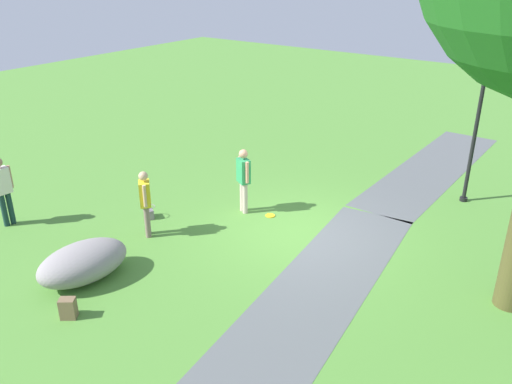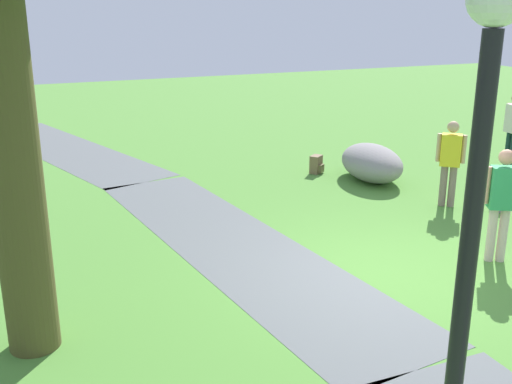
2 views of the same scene
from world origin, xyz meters
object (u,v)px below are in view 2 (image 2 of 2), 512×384
handbag_on_grass (500,205)px  lawn_boulder (372,163)px  frisbee_on_grass (466,273)px  woman_with_handbag (450,158)px  backpack_by_boulder (316,165)px  lamp_post (467,265)px  passerby_on_path (502,198)px

handbag_on_grass → lawn_boulder: bearing=19.4°
handbag_on_grass → frisbee_on_grass: size_ratio=1.49×
woman_with_handbag → backpack_by_boulder: woman_with_handbag is taller
lamp_post → passerby_on_path: size_ratio=2.26×
handbag_on_grass → backpack_by_boulder: 4.07m
passerby_on_path → frisbee_on_grass: bearing=105.4°
backpack_by_boulder → passerby_on_path: bearing=-179.5°
woman_with_handbag → frisbee_on_grass: bearing=145.1°
lamp_post → handbag_on_grass: bearing=-47.3°
passerby_on_path → backpack_by_boulder: 5.37m
woman_with_handbag → frisbee_on_grass: size_ratio=6.47×
lamp_post → handbag_on_grass: size_ratio=10.32×
lawn_boulder → passerby_on_path: (-4.35, 0.75, 0.59)m
passerby_on_path → handbag_on_grass: (1.64, -1.70, -0.83)m
backpack_by_boulder → handbag_on_grass: bearing=-154.5°
lamp_post → frisbee_on_grass: bearing=-44.3°
passerby_on_path → backpack_by_boulder: size_ratio=4.20×
backpack_by_boulder → lamp_post: bearing=155.0°
frisbee_on_grass → backpack_by_boulder: bearing=-6.6°
passerby_on_path → lamp_post: bearing=132.2°
handbag_on_grass → backpack_by_boulder: size_ratio=0.92×
woman_with_handbag → handbag_on_grass: 1.22m
passerby_on_path → handbag_on_grass: 2.51m
lamp_post → woman_with_handbag: (6.28, -5.43, -1.41)m
handbag_on_grass → frisbee_on_grass: handbag_on_grass is taller
woman_with_handbag → frisbee_on_grass: (-2.50, 1.75, -0.91)m
backpack_by_boulder → lawn_boulder: bearing=-140.3°
woman_with_handbag → passerby_on_path: (-2.31, 1.06, 0.05)m
passerby_on_path → frisbee_on_grass: (-0.19, 0.69, -0.96)m
handbag_on_grass → frisbee_on_grass: (-1.83, 2.39, -0.13)m
woman_with_handbag → handbag_on_grass: size_ratio=4.35×
passerby_on_path → backpack_by_boulder: (5.31, 0.05, -0.78)m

